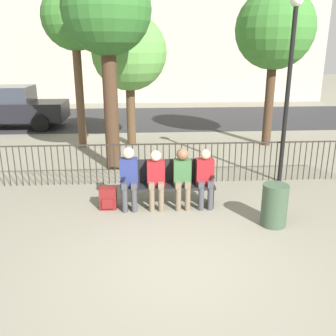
{
  "coord_description": "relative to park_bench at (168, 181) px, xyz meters",
  "views": [
    {
      "loc": [
        -0.44,
        -4.7,
        3.01
      ],
      "look_at": [
        0.0,
        2.16,
        0.8
      ],
      "focal_mm": 40.0,
      "sensor_mm": 36.0,
      "label": 1
    }
  ],
  "objects": [
    {
      "name": "park_bench",
      "position": [
        0.0,
        0.0,
        0.0
      ],
      "size": [
        1.83,
        0.45,
        0.92
      ],
      "color": "black",
      "rests_on": "ground"
    },
    {
      "name": "seated_person_0",
      "position": [
        -0.75,
        -0.13,
        0.2
      ],
      "size": [
        0.34,
        0.39,
        1.23
      ],
      "color": "#3D3D42",
      "rests_on": "ground"
    },
    {
      "name": "seated_person_1",
      "position": [
        -0.24,
        -0.13,
        0.16
      ],
      "size": [
        0.34,
        0.39,
        1.16
      ],
      "color": "brown",
      "rests_on": "ground"
    },
    {
      "name": "tree_3",
      "position": [
        -1.27,
        2.5,
        3.28
      ],
      "size": [
        2.11,
        2.11,
        4.93
      ],
      "color": "#422D1E",
      "rests_on": "ground"
    },
    {
      "name": "fence_railing",
      "position": [
        -0.02,
        1.3,
        0.06
      ],
      "size": [
        9.01,
        0.03,
        0.95
      ],
      "color": "#2D2823",
      "rests_on": "ground"
    },
    {
      "name": "seated_person_3",
      "position": [
        0.72,
        -0.13,
        0.16
      ],
      "size": [
        0.34,
        0.39,
        1.17
      ],
      "color": "#3D3D42",
      "rests_on": "ground"
    },
    {
      "name": "tree_2",
      "position": [
        -2.41,
        4.85,
        3.3
      ],
      "size": [
        1.89,
        1.89,
        4.81
      ],
      "color": "brown",
      "rests_on": "ground"
    },
    {
      "name": "ground_plane",
      "position": [
        0.0,
        -2.24,
        -0.5
      ],
      "size": [
        80.0,
        80.0,
        0.0
      ],
      "primitive_type": "plane",
      "color": "gray"
    },
    {
      "name": "seated_person_2",
      "position": [
        0.27,
        -0.13,
        0.19
      ],
      "size": [
        0.34,
        0.39,
        1.2
      ],
      "color": "brown",
      "rests_on": "ground"
    },
    {
      "name": "parked_car_0",
      "position": [
        -5.71,
        8.0,
        0.35
      ],
      "size": [
        4.2,
        1.94,
        1.62
      ],
      "color": "black",
      "rests_on": "ground"
    },
    {
      "name": "trash_bin",
      "position": [
        1.81,
        -1.03,
        -0.12
      ],
      "size": [
        0.45,
        0.45,
        0.76
      ],
      "color": "#384C38",
      "rests_on": "ground"
    },
    {
      "name": "lamp_post",
      "position": [
        2.73,
        1.22,
        2.17
      ],
      "size": [
        0.28,
        0.28,
        4.09
      ],
      "color": "black",
      "rests_on": "ground"
    },
    {
      "name": "street_surface",
      "position": [
        0.0,
        9.76,
        -0.49
      ],
      "size": [
        24.0,
        6.0,
        0.01
      ],
      "color": "#2B2B2D",
      "rests_on": "ground"
    },
    {
      "name": "tree_0",
      "position": [
        -0.86,
        4.99,
        2.36
      ],
      "size": [
        2.29,
        2.29,
        4.03
      ],
      "color": "#4C3823",
      "rests_on": "ground"
    },
    {
      "name": "backpack",
      "position": [
        -1.18,
        -0.11,
        -0.29
      ],
      "size": [
        0.33,
        0.27,
        0.43
      ],
      "color": "maroon",
      "rests_on": "ground"
    },
    {
      "name": "tree_1",
      "position": [
        3.51,
        4.69,
        3.02
      ],
      "size": [
        2.37,
        2.37,
        4.74
      ],
      "color": "#422D1E",
      "rests_on": "ground"
    }
  ]
}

